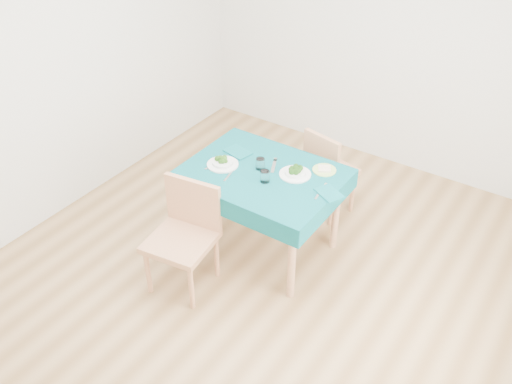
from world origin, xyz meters
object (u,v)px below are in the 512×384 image
Objects in this scene: table at (262,211)px; chair_far at (332,168)px; bowl_near at (223,161)px; bowl_far at (295,171)px; side_plate at (324,170)px; chair_near at (179,226)px.

chair_far is (0.22, 0.77, 0.08)m from table.
bowl_near and bowl_far have the same top height.
table is 0.49m from bowl_far.
bowl_near is 0.80m from side_plate.
bowl_near is 0.58m from bowl_far.
chair_far is 4.98× the size of side_plate.
side_plate reaches higher than table.
chair_near reaches higher than chair_far.
side_plate is (0.65, 0.99, 0.19)m from chair_near.
bowl_far is (0.00, -0.66, 0.33)m from chair_far.
side_plate is at bearing 49.24° from bowl_far.
side_plate is at bearing 120.58° from chair_far.
bowl_far is at bearing 20.00° from bowl_near.
bowl_near is at bearing 86.85° from chair_near.
bowl_far is at bearing 26.38° from table.
table is at bearing -153.62° from bowl_far.
side_plate is (0.38, 0.29, 0.38)m from table.
chair_near reaches higher than table.
chair_near is at bearing -110.86° from table.
chair_near is 1.20m from side_plate.
table is at bearing -142.51° from side_plate.
chair_far reaches higher than bowl_near.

